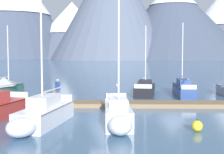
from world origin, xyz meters
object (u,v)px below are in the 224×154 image
at_px(sailboat_mid_dock_starboard, 118,114).
at_px(sailboat_far_berth, 145,88).
at_px(sailboat_mid_dock_port, 42,115).
at_px(sailboat_outer_slip, 183,89).
at_px(mooring_buoy_channel_marker, 197,126).
at_px(sailboat_nearest_berth, 6,86).
at_px(person_on_dock, 58,89).

height_order(sailboat_mid_dock_starboard, sailboat_far_berth, sailboat_mid_dock_starboard).
xyz_separation_m(sailboat_mid_dock_port, sailboat_far_berth, (6.41, 14.01, -0.09)).
bearing_deg(sailboat_outer_slip, mooring_buoy_channel_marker, -97.27).
relative_size(sailboat_mid_dock_starboard, mooring_buoy_channel_marker, 11.57).
distance_m(sailboat_nearest_berth, sailboat_mid_dock_port, 14.91).
xyz_separation_m(sailboat_far_berth, person_on_dock, (-6.96, -6.98, 0.71)).
relative_size(sailboat_mid_dock_starboard, person_on_dock, 4.34).
height_order(sailboat_mid_dock_port, sailboat_far_berth, sailboat_mid_dock_port).
height_order(sailboat_mid_dock_port, sailboat_mid_dock_starboard, sailboat_mid_dock_port).
bearing_deg(sailboat_mid_dock_starboard, sailboat_far_berth, 80.13).
distance_m(sailboat_mid_dock_port, sailboat_outer_slip, 16.71).
xyz_separation_m(sailboat_mid_dock_port, mooring_buoy_channel_marker, (8.02, -0.85, -0.36)).
bearing_deg(mooring_buoy_channel_marker, sailboat_far_berth, 96.20).
xyz_separation_m(sailboat_mid_dock_starboard, person_on_dock, (-4.61, 6.54, 0.63)).
height_order(sailboat_mid_dock_port, mooring_buoy_channel_marker, sailboat_mid_dock_port).
xyz_separation_m(sailboat_nearest_berth, sailboat_mid_dock_starboard, (10.74, -12.84, -0.17)).
xyz_separation_m(sailboat_outer_slip, person_on_dock, (-10.41, -6.47, 0.66)).
relative_size(sailboat_mid_dock_starboard, sailboat_outer_slip, 0.94).
bearing_deg(sailboat_mid_dock_starboard, person_on_dock, 125.16).
height_order(sailboat_far_berth, sailboat_outer_slip, sailboat_outer_slip).
relative_size(sailboat_outer_slip, person_on_dock, 4.64).
bearing_deg(sailboat_far_berth, person_on_dock, -134.93).
xyz_separation_m(sailboat_mid_dock_port, person_on_dock, (-0.56, 7.03, 0.62)).
distance_m(sailboat_far_berth, mooring_buoy_channel_marker, 14.95).
relative_size(sailboat_nearest_berth, sailboat_far_berth, 0.96).
bearing_deg(person_on_dock, sailboat_far_berth, 45.07).
relative_size(sailboat_nearest_berth, mooring_buoy_channel_marker, 10.25).
distance_m(sailboat_far_berth, person_on_dock, 9.88).
bearing_deg(person_on_dock, sailboat_outer_slip, 31.88).
relative_size(sailboat_mid_dock_port, sailboat_mid_dock_starboard, 1.12).
distance_m(person_on_dock, mooring_buoy_channel_marker, 11.69).
distance_m(sailboat_mid_dock_port, mooring_buoy_channel_marker, 8.07).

